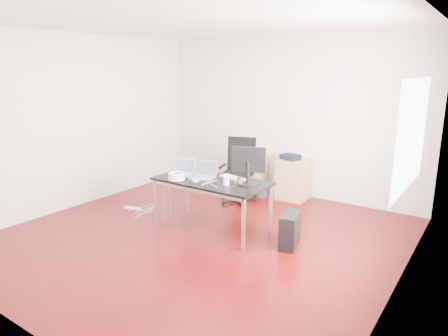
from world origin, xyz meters
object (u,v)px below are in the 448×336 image
Objects in this scene: filing_cabinet_left at (251,172)px; pc_tower at (290,230)px; desk at (212,184)px; office_chair at (239,167)px; filing_cabinet_right at (294,179)px.

filing_cabinet_left is 1.56× the size of pc_tower.
desk reaches higher than pc_tower.
desk is at bearing -90.23° from office_chair.
desk is 2.01m from filing_cabinet_right.
pc_tower is at bearing -47.44° from filing_cabinet_left.
office_chair is at bearing 129.36° from pc_tower.
office_chair is 1.54× the size of filing_cabinet_left.
pc_tower is (0.81, -1.83, -0.13)m from filing_cabinet_right.
office_chair reaches higher than pc_tower.
filing_cabinet_left reaches higher than pc_tower.
filing_cabinet_left is at bearing 119.21° from pc_tower.
filing_cabinet_left and filing_cabinet_right have the same top height.
pc_tower is (1.68, -1.83, -0.13)m from filing_cabinet_left.
filing_cabinet_left is 0.87m from filing_cabinet_right.
office_chair is at bearing -77.78° from filing_cabinet_left.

